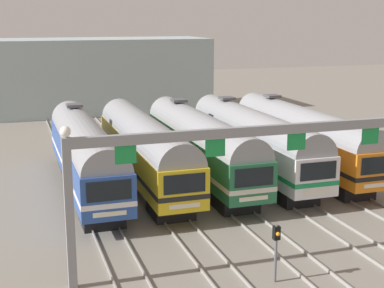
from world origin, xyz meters
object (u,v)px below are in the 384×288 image
Objects in this scene: catenary_gantry at (296,150)px; yard_signal_mast at (276,242)px; commuter_train_white at (253,139)px; commuter_train_blue at (85,151)px; commuter_train_green at (200,143)px; commuter_train_orange at (302,135)px; commuter_train_yellow at (144,147)px.

catenary_gantry reaches higher than yard_signal_mast.
commuter_train_white is 14.30m from catenary_gantry.
commuter_train_white is (11.90, 0.00, 0.00)m from commuter_train_blue.
commuter_train_green is 1.00× the size of commuter_train_orange.
yard_signal_mast is (5.95, -15.70, -0.86)m from commuter_train_blue.
commuter_train_green reaches higher than yard_signal_mast.
commuter_train_white reaches higher than commuter_train_yellow.
catenary_gantry is at bearing 47.96° from yard_signal_mast.
commuter_train_blue is 6.93× the size of yard_signal_mast.
yard_signal_mast is (-5.95, -15.70, -0.86)m from commuter_train_white.
catenary_gantry is (3.97, -13.49, 2.55)m from commuter_train_yellow.
commuter_train_green is at bearing 180.00° from commuter_train_white.
commuter_train_green is (3.97, 0.00, 0.00)m from commuter_train_yellow.
commuter_train_white is at bearing 73.62° from catenary_gantry.
commuter_train_white is (7.94, 0.00, 0.00)m from commuter_train_yellow.
commuter_train_yellow is 14.29m from catenary_gantry.
commuter_train_green is 6.93× the size of yard_signal_mast.
commuter_train_blue is 15.86m from catenary_gantry.
catenary_gantry reaches higher than commuter_train_blue.
commuter_train_orange reaches higher than commuter_train_yellow.
commuter_train_green is 15.85m from yard_signal_mast.
commuter_train_white is at bearing 0.00° from commuter_train_green.
yard_signal_mast is at bearing -122.29° from commuter_train_orange.
commuter_train_yellow is 3.97m from commuter_train_green.
commuter_train_white is 0.86× the size of catenary_gantry.
commuter_train_green and commuter_train_white have the same top height.
commuter_train_blue is at bearing 110.76° from yard_signal_mast.
commuter_train_white is 3.97m from commuter_train_orange.
commuter_train_white is (3.97, 0.00, 0.00)m from commuter_train_green.
commuter_train_blue is 1.00× the size of commuter_train_white.
commuter_train_yellow is at bearing 97.20° from yard_signal_mast.
commuter_train_white reaches higher than yard_signal_mast.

